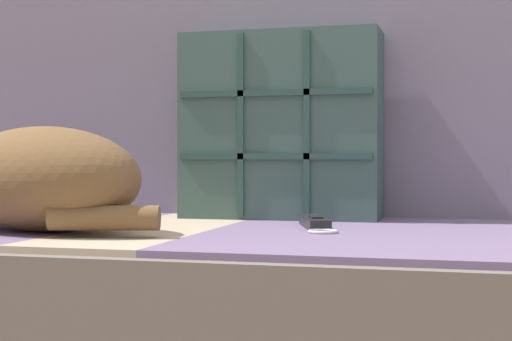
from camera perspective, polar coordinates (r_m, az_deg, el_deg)
name	(u,v)px	position (r m, az deg, el deg)	size (l,w,h in m)	color
sofa_backrest	(365,98)	(1.70, 7.96, 5.27)	(2.14, 0.14, 0.50)	slate
throw_pillow_quilted	(281,126)	(1.58, 1.85, 3.26)	(0.40, 0.14, 0.37)	#38514C
sleeping_cat	(34,181)	(1.34, -15.83, -0.76)	(0.44, 0.30, 0.17)	brown
game_remote_far	(315,223)	(1.36, 4.32, -3.82)	(0.11, 0.21, 0.02)	black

